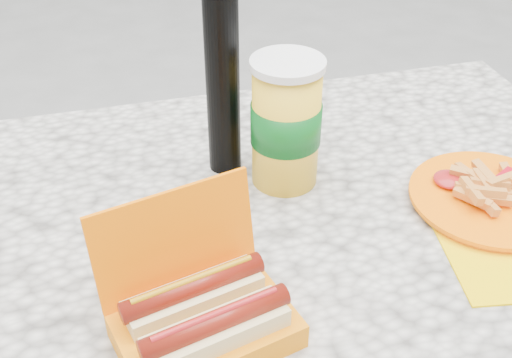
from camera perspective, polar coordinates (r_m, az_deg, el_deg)
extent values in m
cube|color=beige|center=(0.91, -0.49, -5.61)|extent=(1.20, 0.80, 0.05)
cylinder|color=black|center=(1.53, 15.23, -5.62)|extent=(0.07, 0.07, 0.70)
cube|color=#FF6D00|center=(0.74, -4.45, -13.32)|extent=(0.22, 0.17, 0.03)
cube|color=#FF6D00|center=(0.74, -7.19, -5.41)|extent=(0.19, 0.07, 0.13)
cube|color=#D9BD8A|center=(0.71, -3.50, -13.84)|extent=(0.17, 0.08, 0.04)
cylinder|color=maroon|center=(0.69, -3.57, -12.54)|extent=(0.17, 0.07, 0.03)
cylinder|color=maroon|center=(0.69, -3.60, -11.89)|extent=(0.14, 0.04, 0.01)
cube|color=#D9BD8A|center=(0.75, -5.49, -10.83)|extent=(0.17, 0.08, 0.04)
cylinder|color=maroon|center=(0.73, -5.59, -9.52)|extent=(0.17, 0.07, 0.03)
cylinder|color=#B17709|center=(0.72, -5.65, -8.87)|extent=(0.14, 0.04, 0.01)
cylinder|color=#FF6D00|center=(0.99, 20.03, -1.68)|extent=(0.22, 0.22, 0.01)
cylinder|color=#FF6D00|center=(0.99, 20.08, -1.50)|extent=(0.23, 0.23, 0.01)
cube|color=#C8883B|center=(0.98, 20.07, -0.41)|extent=(0.06, 0.04, 0.01)
cube|color=#C8883B|center=(0.96, 18.68, -1.61)|extent=(0.04, 0.05, 0.01)
cube|color=#C8883B|center=(0.99, 21.09, -0.12)|extent=(0.06, 0.03, 0.01)
cube|color=#C8883B|center=(1.00, 21.44, -0.73)|extent=(0.06, 0.03, 0.01)
cube|color=#C8883B|center=(0.98, 19.61, -0.56)|extent=(0.02, 0.06, 0.01)
cube|color=#C8883B|center=(0.99, 18.44, 0.32)|extent=(0.03, 0.06, 0.01)
cube|color=#C8883B|center=(0.99, 18.42, 0.39)|extent=(0.05, 0.05, 0.01)
cube|color=#C8883B|center=(1.00, 19.65, 0.52)|extent=(0.02, 0.06, 0.01)
cube|color=#C8883B|center=(0.98, 19.52, -0.26)|extent=(0.02, 0.06, 0.01)
cube|color=#C8883B|center=(0.95, 18.60, -1.00)|extent=(0.02, 0.06, 0.01)
cube|color=#C8883B|center=(0.97, 18.87, -0.81)|extent=(0.06, 0.04, 0.01)
cube|color=#C8883B|center=(0.96, 19.75, -1.09)|extent=(0.06, 0.04, 0.01)
cube|color=#C8883B|center=(0.96, 20.33, -1.67)|extent=(0.06, 0.04, 0.01)
cube|color=#C8883B|center=(1.03, 21.51, 0.28)|extent=(0.03, 0.06, 0.01)
cube|color=#C8883B|center=(0.96, 19.71, -1.92)|extent=(0.02, 0.06, 0.01)
ellipsoid|color=maroon|center=(0.99, 16.85, -0.03)|extent=(0.05, 0.05, 0.01)
cube|color=#AE0716|center=(0.99, 20.43, -0.22)|extent=(0.09, 0.06, 0.00)
cylinder|color=yellow|center=(0.94, 2.67, 4.70)|extent=(0.10, 0.10, 0.19)
cylinder|color=#085718|center=(0.94, 2.68, 4.99)|extent=(0.10, 0.10, 0.06)
cylinder|color=white|center=(0.89, 2.84, 10.18)|extent=(0.11, 0.11, 0.01)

